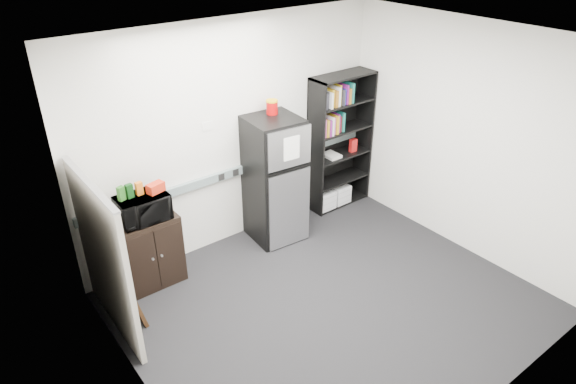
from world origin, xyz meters
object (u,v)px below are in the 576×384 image
object	(u,v)px
refrigerator	(274,180)
cabinet	(149,251)
cubicle_partition	(104,258)
microwave	(143,208)
bookshelf	(339,139)

from	to	relation	value
refrigerator	cabinet	bearing A→B (deg)	-177.82
cubicle_partition	refrigerator	xyz separation A→B (m)	(2.22, 0.34, -0.02)
cubicle_partition	microwave	bearing A→B (deg)	34.84
cubicle_partition	microwave	world-z (taller)	cubicle_partition
bookshelf	cubicle_partition	distance (m)	3.45
bookshelf	cabinet	xyz separation A→B (m)	(-2.83, -0.07, -0.56)
cubicle_partition	refrigerator	distance (m)	2.25
cabinet	cubicle_partition	bearing A→B (deg)	-144.12
cubicle_partition	refrigerator	bearing A→B (deg)	8.72
cubicle_partition	cabinet	size ratio (longest dim) A/B	1.98
cabinet	bookshelf	bearing A→B (deg)	1.33
cabinet	microwave	bearing A→B (deg)	-90.00
cabinet	refrigerator	bearing A→B (deg)	-2.79
bookshelf	refrigerator	bearing A→B (deg)	-172.99
cubicle_partition	microwave	xyz separation A→B (m)	(0.58, 0.40, 0.15)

